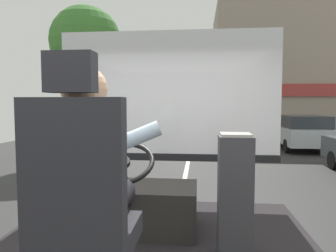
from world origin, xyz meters
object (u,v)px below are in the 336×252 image
(steering_console, at_px, (134,206))
(fare_box, at_px, (235,196))
(parked_car_silver, at_px, (302,132))
(parked_car_black, at_px, (258,119))
(bus_driver, at_px, (90,166))
(parked_car_blue, at_px, (274,124))
(driver_seat, at_px, (82,213))

(steering_console, distance_m, fare_box, 0.95)
(parked_car_silver, bearing_deg, steering_console, -114.28)
(fare_box, relative_size, parked_car_silver, 0.24)
(fare_box, relative_size, parked_car_black, 0.21)
(bus_driver, bearing_deg, parked_car_black, 77.49)
(bus_driver, relative_size, fare_box, 0.90)
(steering_console, bearing_deg, parked_car_silver, 65.72)
(bus_driver, bearing_deg, parked_car_blue, 73.86)
(steering_console, distance_m, parked_car_blue, 16.22)
(driver_seat, relative_size, parked_car_blue, 0.34)
(bus_driver, height_order, parked_car_blue, bus_driver)
(bus_driver, xyz_separation_m, steering_console, (-0.00, 1.09, -0.58))
(parked_car_blue, xyz_separation_m, parked_car_black, (0.08, 5.40, 0.01))
(steering_console, relative_size, fare_box, 1.21)
(fare_box, relative_size, parked_car_blue, 0.23)
(parked_car_silver, height_order, parked_car_black, same)
(steering_console, relative_size, parked_car_blue, 0.27)
(steering_console, distance_m, parked_car_black, 21.46)
(driver_seat, xyz_separation_m, steering_console, (-0.00, 1.21, -0.36))
(steering_console, height_order, parked_car_silver, steering_console)
(driver_seat, bearing_deg, steering_console, 90.00)
(bus_driver, relative_size, parked_car_black, 0.19)
(parked_car_blue, bearing_deg, steering_console, -107.22)
(fare_box, bearing_deg, bus_driver, -140.13)
(bus_driver, bearing_deg, driver_seat, -90.00)
(fare_box, distance_m, parked_car_silver, 11.78)
(steering_console, bearing_deg, driver_seat, -90.00)
(bus_driver, xyz_separation_m, parked_car_black, (4.88, 21.99, -0.82))
(fare_box, xyz_separation_m, parked_car_black, (4.05, 21.30, -0.48))
(parked_car_silver, height_order, parked_car_blue, parked_car_silver)
(bus_driver, bearing_deg, steering_console, 90.00)
(parked_car_blue, relative_size, parked_car_black, 0.94)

